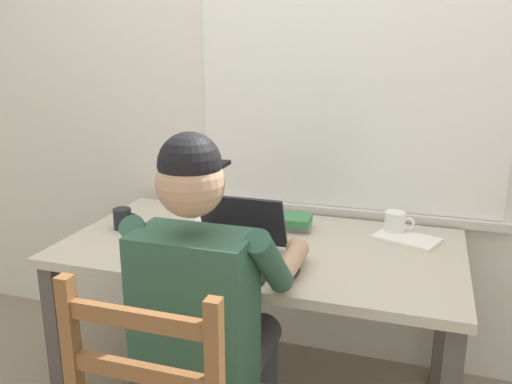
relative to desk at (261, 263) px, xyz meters
name	(u,v)px	position (x,y,z in m)	size (l,w,h in m)	color
back_wall	(296,81)	(0.00, 0.49, 0.67)	(6.00, 0.08, 2.60)	silver
desk	(261,263)	(0.00, 0.00, 0.00)	(1.52, 0.82, 0.71)	#BCB29E
seated_person	(209,306)	(-0.02, -0.48, 0.05)	(0.50, 0.60, 1.24)	#2D5642
laptop	(233,246)	(-0.05, -0.18, 0.13)	(0.33, 0.32, 0.22)	#232328
computer_mouse	(291,271)	(0.18, -0.25, 0.10)	(0.06, 0.10, 0.03)	black
coffee_mug_white	(395,223)	(0.49, 0.26, 0.13)	(0.12, 0.08, 0.10)	white
coffee_mug_dark	(123,219)	(-0.60, -0.02, 0.13)	(0.11, 0.07, 0.09)	black
book_stack_main	(290,222)	(0.06, 0.20, 0.11)	(0.19, 0.14, 0.06)	gray
book_stack_side	(232,217)	(-0.20, 0.21, 0.11)	(0.18, 0.14, 0.05)	gray
paper_pile_near_laptop	(223,223)	(-0.22, 0.16, 0.09)	(0.25, 0.15, 0.01)	white
paper_pile_back_corner	(406,239)	(0.53, 0.20, 0.09)	(0.24, 0.15, 0.02)	white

